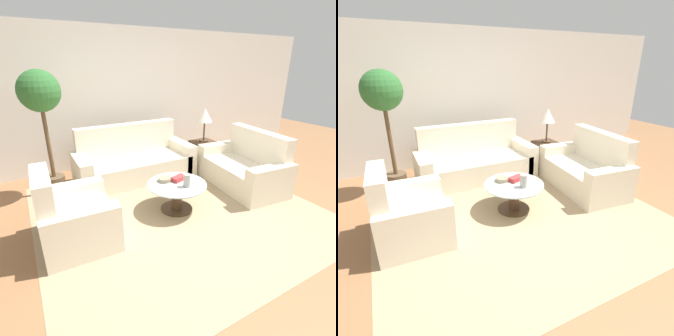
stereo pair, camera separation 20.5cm
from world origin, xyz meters
TOP-DOWN VIEW (x-y plane):
  - ground_plane at (0.00, 0.00)m, footprint 14.00×14.00m
  - wall_back at (0.00, 3.06)m, footprint 10.00×0.06m
  - rug at (0.02, 0.77)m, footprint 3.72×3.53m
  - sofa_main at (-0.07, 2.13)m, footprint 2.06×0.86m
  - armchair at (-1.41, 0.74)m, footprint 0.83×0.95m
  - loveseat at (1.46, 0.90)m, footprint 0.95×1.57m
  - coffee_table at (0.02, 0.77)m, footprint 0.83×0.83m
  - side_table at (1.35, 1.95)m, footprint 0.44×0.44m
  - table_lamp at (1.35, 1.95)m, footprint 0.29×0.29m
  - potted_plant at (-1.41, 2.14)m, footprint 0.58×0.58m
  - vase at (0.09, 0.63)m, footprint 0.10×0.10m
  - bowl at (-0.09, 0.93)m, footprint 0.19×0.19m
  - book_stack at (0.10, 0.86)m, footprint 0.25×0.18m

SIDE VIEW (x-z plane):
  - ground_plane at x=0.00m, z-range 0.00..0.00m
  - rug at x=0.02m, z-range 0.00..0.01m
  - coffee_table at x=0.02m, z-range 0.06..0.46m
  - side_table at x=1.35m, z-range 0.00..0.53m
  - armchair at x=-1.41m, z-range -0.17..0.74m
  - loveseat at x=1.46m, z-range -0.17..0.75m
  - sofa_main at x=-0.07m, z-range -0.18..0.76m
  - bowl at x=-0.09m, z-range 0.40..0.46m
  - book_stack at x=0.10m, z-range 0.40..0.46m
  - vase at x=0.09m, z-range 0.40..0.58m
  - table_lamp at x=1.35m, z-range 0.70..1.34m
  - wall_back at x=0.00m, z-range 0.00..2.60m
  - potted_plant at x=-1.41m, z-range 0.46..2.35m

